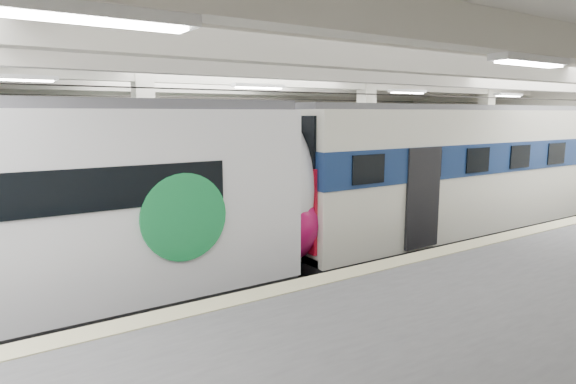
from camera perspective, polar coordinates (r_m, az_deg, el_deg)
station_hall at (r=10.91m, az=6.42°, el=4.35°), size 36.00×24.00×5.75m
modern_emu at (r=10.36m, az=-26.94°, el=-2.75°), size 13.82×2.85×4.46m
older_rer at (r=16.76m, az=19.37°, el=2.44°), size 13.44×2.97×4.43m
far_train at (r=15.95m, az=-23.42°, el=1.88°), size 14.14×2.95×4.50m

